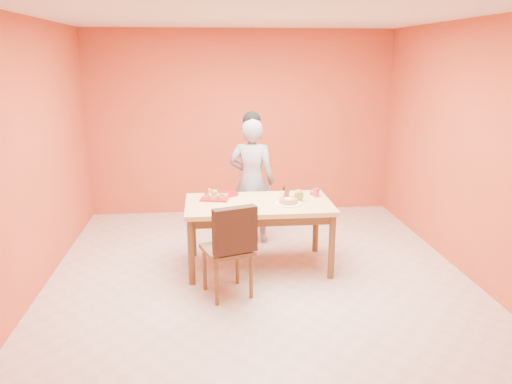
{
  "coord_description": "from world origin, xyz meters",
  "views": [
    {
      "loc": [
        -0.53,
        -4.88,
        2.31
      ],
      "look_at": [
        -0.01,
        0.3,
        0.89
      ],
      "focal_mm": 35.0,
      "sensor_mm": 36.0,
      "label": 1
    }
  ],
  "objects": [
    {
      "name": "cake_server",
      "position": [
        0.35,
        0.43,
        0.82
      ],
      "size": [
        0.11,
        0.3,
        0.01
      ],
      "primitive_type": "cube",
      "rotation": [
        0.0,
        0.0,
        -0.2
      ],
      "color": "silver",
      "rests_on": "sponge_cake"
    },
    {
      "name": "dining_chair",
      "position": [
        -0.35,
        -0.32,
        0.5
      ],
      "size": [
        0.57,
        0.64,
        0.97
      ],
      "rotation": [
        0.0,
        0.0,
        0.32
      ],
      "color": "brown",
      "rests_on": "floor"
    },
    {
      "name": "pastry_platter",
      "position": [
        -0.44,
        0.55,
        0.77
      ],
      "size": [
        0.37,
        0.37,
        0.02
      ],
      "primitive_type": "cube",
      "rotation": [
        0.0,
        0.0,
        -0.24
      ],
      "color": "maroon",
      "rests_on": "dining_table"
    },
    {
      "name": "red_dinner_plate",
      "position": [
        -0.29,
        0.7,
        0.77
      ],
      "size": [
        0.24,
        0.24,
        0.01
      ],
      "primitive_type": "cylinder",
      "rotation": [
        0.0,
        0.0,
        -0.01
      ],
      "color": "maroon",
      "rests_on": "dining_table"
    },
    {
      "name": "wall_back",
      "position": [
        0.0,
        2.5,
        1.35
      ],
      "size": [
        4.5,
        0.0,
        4.5
      ],
      "primitive_type": "plane",
      "rotation": [
        1.57,
        0.0,
        0.0
      ],
      "color": "#CF4F2F",
      "rests_on": "floor"
    },
    {
      "name": "pastry_pile",
      "position": [
        -0.44,
        0.55,
        0.82
      ],
      "size": [
        0.27,
        0.27,
        0.09
      ],
      "primitive_type": null,
      "color": "#E69B62",
      "rests_on": "pastry_platter"
    },
    {
      "name": "wall_left",
      "position": [
        -2.25,
        0.0,
        1.35
      ],
      "size": [
        0.0,
        5.0,
        5.0
      ],
      "primitive_type": "plane",
      "rotation": [
        1.57,
        0.0,
        1.57
      ],
      "color": "#CF4F2F",
      "rests_on": "floor"
    },
    {
      "name": "sponge_cake",
      "position": [
        0.34,
        0.25,
        0.79
      ],
      "size": [
        0.24,
        0.24,
        0.05
      ],
      "primitive_type": "cylinder",
      "rotation": [
        0.0,
        0.0,
        -0.24
      ],
      "color": "orange",
      "rests_on": "white_cake_plate"
    },
    {
      "name": "wall_right",
      "position": [
        2.25,
        0.0,
        1.35
      ],
      "size": [
        0.0,
        5.0,
        5.0
      ],
      "primitive_type": "plane",
      "rotation": [
        1.57,
        0.0,
        -1.57
      ],
      "color": "#CF4F2F",
      "rests_on": "floor"
    },
    {
      "name": "ceiling",
      "position": [
        0.0,
        0.0,
        2.7
      ],
      "size": [
        5.0,
        5.0,
        0.0
      ],
      "primitive_type": "plane",
      "rotation": [
        3.14,
        0.0,
        0.0
      ],
      "color": "silver",
      "rests_on": "wall_back"
    },
    {
      "name": "floor",
      "position": [
        0.0,
        0.0,
        0.0
      ],
      "size": [
        5.0,
        5.0,
        0.0
      ],
      "primitive_type": "plane",
      "color": "beige",
      "rests_on": "ground"
    },
    {
      "name": "checker_tin",
      "position": [
        0.71,
        0.6,
        0.78
      ],
      "size": [
        0.12,
        0.12,
        0.03
      ],
      "primitive_type": "cylinder",
      "rotation": [
        0.0,
        0.0,
        -0.12
      ],
      "color": "#32180D",
      "rests_on": "dining_table"
    },
    {
      "name": "dining_table",
      "position": [
        0.03,
        0.35,
        0.67
      ],
      "size": [
        1.6,
        0.9,
        0.76
      ],
      "color": "#EFCC7D",
      "rests_on": "floor"
    },
    {
      "name": "magenta_glass",
      "position": [
        0.71,
        0.51,
        0.81
      ],
      "size": [
        0.08,
        0.08,
        0.1
      ],
      "primitive_type": "cylinder",
      "rotation": [
        0.0,
        0.0,
        0.16
      ],
      "color": "#B71B53",
      "rests_on": "dining_table"
    },
    {
      "name": "egg_ornament",
      "position": [
        0.47,
        0.35,
        0.83
      ],
      "size": [
        0.13,
        0.12,
        0.13
      ],
      "primitive_type": "ellipsoid",
      "rotation": [
        0.0,
        0.0,
        0.41
      ],
      "color": "olive",
      "rests_on": "dining_table"
    },
    {
      "name": "white_cake_plate",
      "position": [
        0.34,
        0.25,
        0.77
      ],
      "size": [
        0.36,
        0.36,
        0.01
      ],
      "primitive_type": "cylinder",
      "rotation": [
        0.0,
        0.0,
        -0.19
      ],
      "color": "white",
      "rests_on": "dining_table"
    },
    {
      "name": "person",
      "position": [
        0.03,
        1.18,
        0.79
      ],
      "size": [
        0.66,
        0.52,
        1.59
      ],
      "primitive_type": "imported",
      "rotation": [
        0.0,
        0.0,
        2.87
      ],
      "color": "gray",
      "rests_on": "floor"
    }
  ]
}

